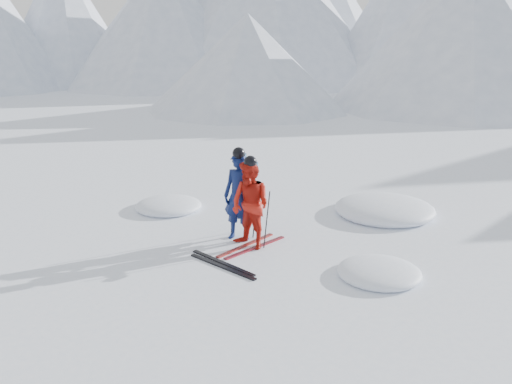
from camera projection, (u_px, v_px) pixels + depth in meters
The scene contains 12 objects.
ground at pixel (319, 269), 10.12m from camera, with size 160.00×160.00×0.00m, color white.
skier_blue at pixel (239, 197), 11.38m from camera, with size 0.69×0.45×1.89m, color #0B1747.
skier_red at pixel (250, 205), 10.93m from camera, with size 0.88×0.69×1.82m, color #B2190E.
pole_blue_left at pixel (232, 207), 11.74m from camera, with size 0.02×0.02×1.26m, color black.
pole_blue_right at pixel (255, 210), 11.53m from camera, with size 0.02×0.02×1.26m, color black.
pole_red_left at pixel (245, 213), 11.37m from camera, with size 0.02×0.02×1.21m, color black.
pole_red_right at pixel (267, 220), 10.97m from camera, with size 0.02×0.02×1.21m, color black.
ski_worn_left at pixel (246, 245), 11.24m from camera, with size 0.09×1.70×0.03m, color black.
ski_worn_right at pixel (255, 247), 11.11m from camera, with size 0.09×1.70×0.03m, color black.
ski_loose_a at pixel (223, 263), 10.36m from camera, with size 0.09×1.70×0.03m, color black.
ski_loose_b at pixel (222, 267), 10.19m from camera, with size 0.09×1.70×0.03m, color black.
snow_lumps at pixel (337, 220), 12.81m from camera, with size 7.51×5.47×0.53m.
Camera 1 is at (4.20, -8.42, 4.17)m, focal length 38.00 mm.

